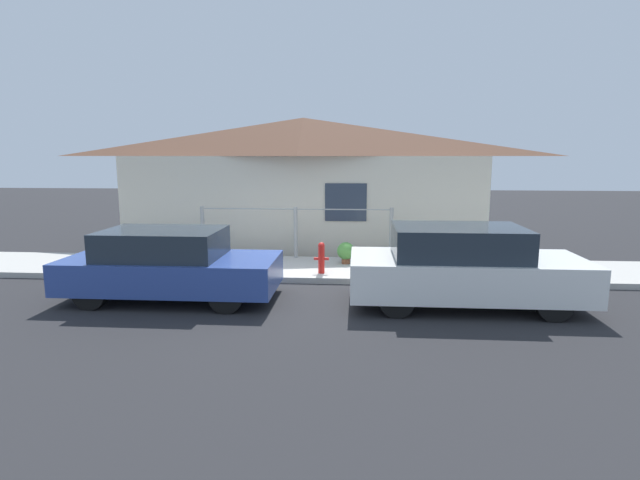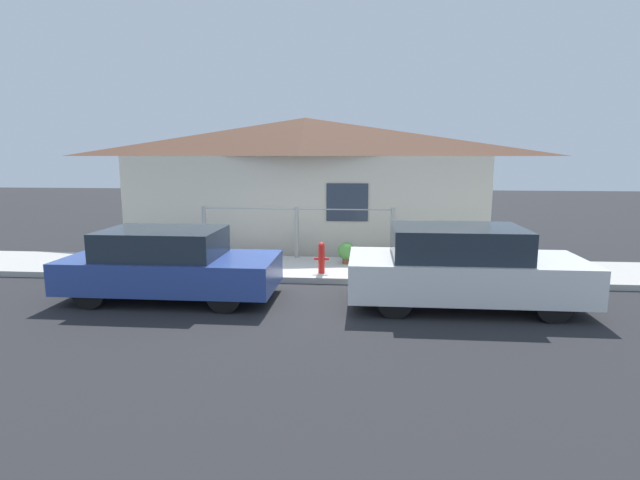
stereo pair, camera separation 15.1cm
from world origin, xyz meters
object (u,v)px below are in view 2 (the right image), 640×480
at_px(car_left, 169,264).
at_px(fire_hydrant, 322,257).
at_px(potted_plant_near_hydrant, 347,252).
at_px(car_right, 463,267).

xyz_separation_m(car_left, fire_hydrant, (2.74, 1.79, -0.18)).
height_order(car_left, potted_plant_near_hydrant, car_left).
xyz_separation_m(fire_hydrant, potted_plant_near_hydrant, (0.51, 1.03, -0.07)).
xyz_separation_m(car_left, car_right, (5.43, -0.00, 0.05)).
height_order(car_right, potted_plant_near_hydrant, car_right).
distance_m(car_right, potted_plant_near_hydrant, 3.59).
height_order(car_left, fire_hydrant, car_left).
bearing_deg(car_right, potted_plant_near_hydrant, 127.91).
distance_m(car_left, potted_plant_near_hydrant, 4.31).
height_order(car_left, car_right, car_right).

